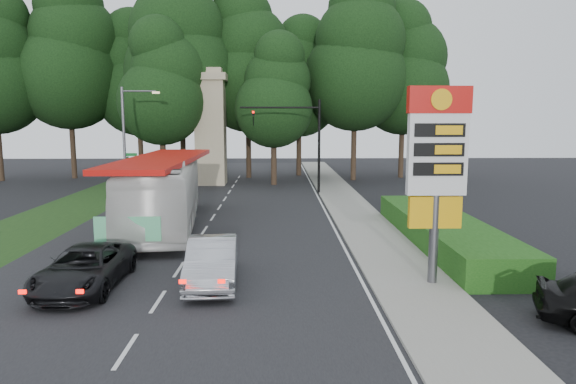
{
  "coord_description": "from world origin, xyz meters",
  "views": [
    {
      "loc": [
        3.8,
        -15.19,
        5.78
      ],
      "look_at": [
        4.32,
        9.74,
        2.2
      ],
      "focal_mm": 32.0,
      "sensor_mm": 36.0,
      "label": 1
    }
  ],
  "objects_px": {
    "streetlight_signs": "(127,137)",
    "sedan_silver": "(212,262)",
    "transit_bus": "(163,193)",
    "traffic_signal_mast": "(302,133)",
    "suv_charcoal": "(85,268)",
    "monument": "(211,126)",
    "gas_station_pylon": "(437,158)"
  },
  "relations": [
    {
      "from": "traffic_signal_mast",
      "to": "streetlight_signs",
      "type": "bearing_deg",
      "value": -171.08
    },
    {
      "from": "transit_bus",
      "to": "suv_charcoal",
      "type": "bearing_deg",
      "value": -99.81
    },
    {
      "from": "traffic_signal_mast",
      "to": "transit_bus",
      "type": "bearing_deg",
      "value": -123.18
    },
    {
      "from": "streetlight_signs",
      "to": "transit_bus",
      "type": "height_order",
      "value": "streetlight_signs"
    },
    {
      "from": "traffic_signal_mast",
      "to": "transit_bus",
      "type": "xyz_separation_m",
      "value": [
        -7.94,
        -12.15,
        -2.79
      ]
    },
    {
      "from": "traffic_signal_mast",
      "to": "suv_charcoal",
      "type": "bearing_deg",
      "value": -111.01
    },
    {
      "from": "streetlight_signs",
      "to": "monument",
      "type": "relative_size",
      "value": 0.8
    },
    {
      "from": "suv_charcoal",
      "to": "sedan_silver",
      "type": "bearing_deg",
      "value": 5.56
    },
    {
      "from": "suv_charcoal",
      "to": "monument",
      "type": "bearing_deg",
      "value": 88.32
    },
    {
      "from": "transit_bus",
      "to": "streetlight_signs",
      "type": "bearing_deg",
      "value": 108.24
    },
    {
      "from": "streetlight_signs",
      "to": "sedan_silver",
      "type": "height_order",
      "value": "streetlight_signs"
    },
    {
      "from": "suv_charcoal",
      "to": "streetlight_signs",
      "type": "bearing_deg",
      "value": 101.73
    },
    {
      "from": "gas_station_pylon",
      "to": "suv_charcoal",
      "type": "xyz_separation_m",
      "value": [
        -12.0,
        -0.07,
        -3.73
      ]
    },
    {
      "from": "gas_station_pylon",
      "to": "traffic_signal_mast",
      "type": "height_order",
      "value": "traffic_signal_mast"
    },
    {
      "from": "gas_station_pylon",
      "to": "sedan_silver",
      "type": "height_order",
      "value": "gas_station_pylon"
    },
    {
      "from": "traffic_signal_mast",
      "to": "monument",
      "type": "relative_size",
      "value": 0.72
    },
    {
      "from": "transit_bus",
      "to": "suv_charcoal",
      "type": "relative_size",
      "value": 2.63
    },
    {
      "from": "gas_station_pylon",
      "to": "traffic_signal_mast",
      "type": "distance_m",
      "value": 22.29
    },
    {
      "from": "traffic_signal_mast",
      "to": "sedan_silver",
      "type": "bearing_deg",
      "value": -100.93
    },
    {
      "from": "gas_station_pylon",
      "to": "traffic_signal_mast",
      "type": "xyz_separation_m",
      "value": [
        -3.52,
        22.0,
        0.22
      ]
    },
    {
      "from": "transit_bus",
      "to": "traffic_signal_mast",
      "type": "bearing_deg",
      "value": 50.11
    },
    {
      "from": "gas_station_pylon",
      "to": "sedan_silver",
      "type": "bearing_deg",
      "value": 177.4
    },
    {
      "from": "suv_charcoal",
      "to": "traffic_signal_mast",
      "type": "bearing_deg",
      "value": 68.94
    },
    {
      "from": "gas_station_pylon",
      "to": "monument",
      "type": "height_order",
      "value": "monument"
    },
    {
      "from": "traffic_signal_mast",
      "to": "monument",
      "type": "bearing_deg",
      "value": 142.0
    },
    {
      "from": "gas_station_pylon",
      "to": "streetlight_signs",
      "type": "bearing_deg",
      "value": 128.96
    },
    {
      "from": "sedan_silver",
      "to": "transit_bus",
      "type": "bearing_deg",
      "value": 107.98
    },
    {
      "from": "gas_station_pylon",
      "to": "sedan_silver",
      "type": "xyz_separation_m",
      "value": [
        -7.7,
        0.35,
        -3.65
      ]
    },
    {
      "from": "sedan_silver",
      "to": "gas_station_pylon",
      "type": "bearing_deg",
      "value": -6.21
    },
    {
      "from": "traffic_signal_mast",
      "to": "transit_bus",
      "type": "relative_size",
      "value": 0.53
    },
    {
      "from": "gas_station_pylon",
      "to": "transit_bus",
      "type": "relative_size",
      "value": 0.51
    },
    {
      "from": "sedan_silver",
      "to": "monument",
      "type": "bearing_deg",
      "value": 93.6
    }
  ]
}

